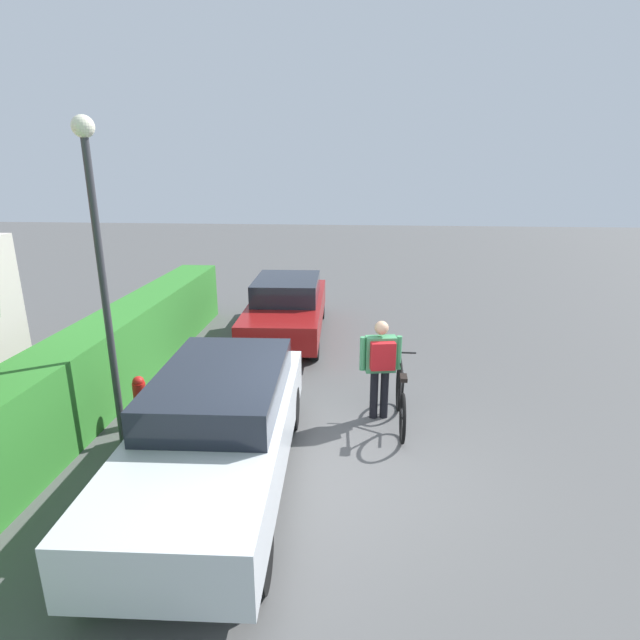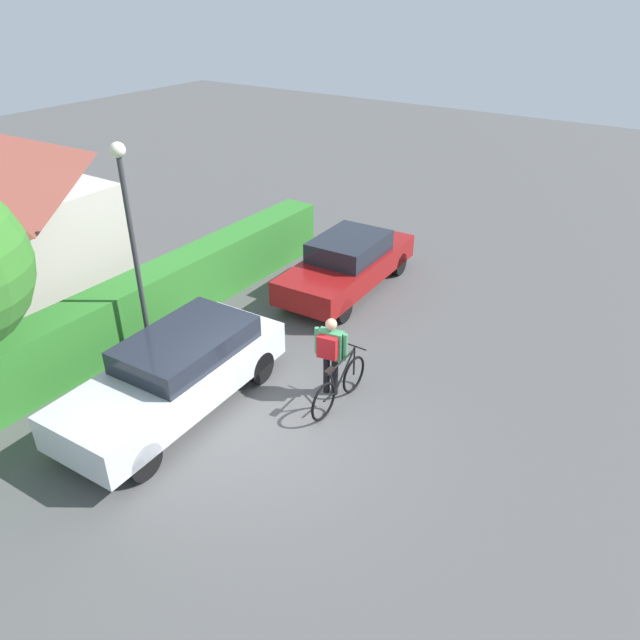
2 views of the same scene
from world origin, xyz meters
TOP-DOWN VIEW (x-y plane):
  - ground_plane at (0.00, 0.00)m, footprint 60.00×60.00m
  - hedge_row at (0.00, 4.32)m, footprint 14.36×0.90m
  - parked_car_near at (-0.42, 1.69)m, footprint 4.62×1.91m
  - parked_car_far at (5.51, 1.69)m, footprint 4.50×1.83m
  - bicycle at (1.31, -0.71)m, footprint 1.78×0.50m
  - person_rider at (1.49, -0.39)m, footprint 0.40×0.65m
  - street_lamp at (0.42, 3.40)m, footprint 0.28×0.28m
  - fire_hydrant at (0.99, 3.35)m, footprint 0.20×0.20m

SIDE VIEW (x-z plane):
  - ground_plane at x=0.00m, z-range 0.00..0.00m
  - bicycle at x=1.31m, z-range -0.10..0.93m
  - fire_hydrant at x=0.99m, z-range 0.01..0.82m
  - hedge_row at x=0.00m, z-range 0.00..1.37m
  - parked_car_far at x=5.51m, z-range 0.02..1.42m
  - parked_car_near at x=-0.42m, z-range 0.06..1.49m
  - person_rider at x=1.49m, z-range 0.17..1.81m
  - street_lamp at x=0.42m, z-range 0.63..5.15m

